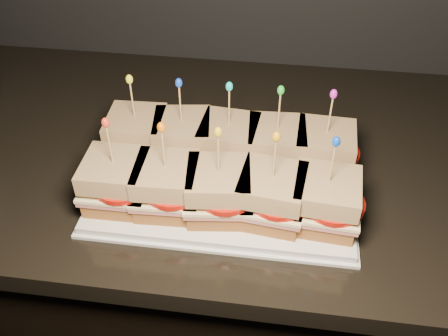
# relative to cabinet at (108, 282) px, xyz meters

# --- Properties ---
(cabinet) EXTENTS (2.29, 0.67, 0.91)m
(cabinet) POSITION_rel_cabinet_xyz_m (0.00, 0.00, 0.00)
(cabinet) COLOR black
(cabinet) RESTS_ON ground
(granite_slab) EXTENTS (2.33, 0.71, 0.04)m
(granite_slab) POSITION_rel_cabinet_xyz_m (0.00, 0.00, 0.47)
(granite_slab) COLOR black
(granite_slab) RESTS_ON cabinet
(platter) EXTENTS (0.44, 0.27, 0.02)m
(platter) POSITION_rel_cabinet_xyz_m (0.33, -0.13, 0.50)
(platter) COLOR white
(platter) RESTS_ON granite_slab
(platter_rim) EXTENTS (0.45, 0.28, 0.01)m
(platter_rim) POSITION_rel_cabinet_xyz_m (0.33, -0.13, 0.49)
(platter_rim) COLOR white
(platter_rim) RESTS_ON granite_slab
(sandwich_0_bread_bot) EXTENTS (0.10, 0.10, 0.03)m
(sandwich_0_bread_bot) POSITION_rel_cabinet_xyz_m (0.16, -0.07, 0.52)
(sandwich_0_bread_bot) COLOR brown
(sandwich_0_bread_bot) RESTS_ON platter
(sandwich_0_ham) EXTENTS (0.11, 0.11, 0.01)m
(sandwich_0_ham) POSITION_rel_cabinet_xyz_m (0.16, -0.07, 0.54)
(sandwich_0_ham) COLOR #CC595C
(sandwich_0_ham) RESTS_ON sandwich_0_bread_bot
(sandwich_0_cheese) EXTENTS (0.11, 0.11, 0.01)m
(sandwich_0_cheese) POSITION_rel_cabinet_xyz_m (0.16, -0.07, 0.55)
(sandwich_0_cheese) COLOR #FCECAA
(sandwich_0_cheese) RESTS_ON sandwich_0_ham
(sandwich_0_tomato) EXTENTS (0.10, 0.10, 0.01)m
(sandwich_0_tomato) POSITION_rel_cabinet_xyz_m (0.17, -0.07, 0.56)
(sandwich_0_tomato) COLOR red
(sandwich_0_tomato) RESTS_ON sandwich_0_cheese
(sandwich_0_bread_top) EXTENTS (0.10, 0.10, 0.03)m
(sandwich_0_bread_top) POSITION_rel_cabinet_xyz_m (0.16, -0.07, 0.58)
(sandwich_0_bread_top) COLOR brown
(sandwich_0_bread_top) RESTS_ON sandwich_0_tomato
(sandwich_0_pick) EXTENTS (0.00, 0.00, 0.09)m
(sandwich_0_pick) POSITION_rel_cabinet_xyz_m (0.16, -0.07, 0.62)
(sandwich_0_pick) COLOR tan
(sandwich_0_pick) RESTS_ON sandwich_0_bread_top
(sandwich_0_frill) EXTENTS (0.01, 0.01, 0.02)m
(sandwich_0_frill) POSITION_rel_cabinet_xyz_m (0.16, -0.07, 0.67)
(sandwich_0_frill) COLOR yellow
(sandwich_0_frill) RESTS_ON sandwich_0_pick
(sandwich_1_bread_bot) EXTENTS (0.11, 0.11, 0.03)m
(sandwich_1_bread_bot) POSITION_rel_cabinet_xyz_m (0.25, -0.07, 0.52)
(sandwich_1_bread_bot) COLOR brown
(sandwich_1_bread_bot) RESTS_ON platter
(sandwich_1_ham) EXTENTS (0.12, 0.12, 0.01)m
(sandwich_1_ham) POSITION_rel_cabinet_xyz_m (0.25, -0.07, 0.54)
(sandwich_1_ham) COLOR #CC595C
(sandwich_1_ham) RESTS_ON sandwich_1_bread_bot
(sandwich_1_cheese) EXTENTS (0.12, 0.12, 0.01)m
(sandwich_1_cheese) POSITION_rel_cabinet_xyz_m (0.25, -0.07, 0.55)
(sandwich_1_cheese) COLOR #FCECAA
(sandwich_1_cheese) RESTS_ON sandwich_1_ham
(sandwich_1_tomato) EXTENTS (0.10, 0.10, 0.01)m
(sandwich_1_tomato) POSITION_rel_cabinet_xyz_m (0.26, -0.07, 0.56)
(sandwich_1_tomato) COLOR red
(sandwich_1_tomato) RESTS_ON sandwich_1_cheese
(sandwich_1_bread_top) EXTENTS (0.11, 0.11, 0.03)m
(sandwich_1_bread_top) POSITION_rel_cabinet_xyz_m (0.25, -0.07, 0.58)
(sandwich_1_bread_top) COLOR brown
(sandwich_1_bread_top) RESTS_ON sandwich_1_tomato
(sandwich_1_pick) EXTENTS (0.00, 0.00, 0.09)m
(sandwich_1_pick) POSITION_rel_cabinet_xyz_m (0.25, -0.07, 0.62)
(sandwich_1_pick) COLOR tan
(sandwich_1_pick) RESTS_ON sandwich_1_bread_top
(sandwich_1_frill) EXTENTS (0.01, 0.01, 0.02)m
(sandwich_1_frill) POSITION_rel_cabinet_xyz_m (0.25, -0.07, 0.67)
(sandwich_1_frill) COLOR blue
(sandwich_1_frill) RESTS_ON sandwich_1_pick
(sandwich_2_bread_bot) EXTENTS (0.10, 0.10, 0.03)m
(sandwich_2_bread_bot) POSITION_rel_cabinet_xyz_m (0.33, -0.07, 0.52)
(sandwich_2_bread_bot) COLOR brown
(sandwich_2_bread_bot) RESTS_ON platter
(sandwich_2_ham) EXTENTS (0.11, 0.11, 0.01)m
(sandwich_2_ham) POSITION_rel_cabinet_xyz_m (0.33, -0.07, 0.54)
(sandwich_2_ham) COLOR #CC595C
(sandwich_2_ham) RESTS_ON sandwich_2_bread_bot
(sandwich_2_cheese) EXTENTS (0.12, 0.11, 0.01)m
(sandwich_2_cheese) POSITION_rel_cabinet_xyz_m (0.33, -0.07, 0.55)
(sandwich_2_cheese) COLOR #FCECAA
(sandwich_2_cheese) RESTS_ON sandwich_2_ham
(sandwich_2_tomato) EXTENTS (0.10, 0.10, 0.01)m
(sandwich_2_tomato) POSITION_rel_cabinet_xyz_m (0.34, -0.07, 0.56)
(sandwich_2_tomato) COLOR red
(sandwich_2_tomato) RESTS_ON sandwich_2_cheese
(sandwich_2_bread_top) EXTENTS (0.11, 0.11, 0.03)m
(sandwich_2_bread_top) POSITION_rel_cabinet_xyz_m (0.33, -0.07, 0.58)
(sandwich_2_bread_top) COLOR brown
(sandwich_2_bread_top) RESTS_ON sandwich_2_tomato
(sandwich_2_pick) EXTENTS (0.00, 0.00, 0.09)m
(sandwich_2_pick) POSITION_rel_cabinet_xyz_m (0.33, -0.07, 0.62)
(sandwich_2_pick) COLOR tan
(sandwich_2_pick) RESTS_ON sandwich_2_bread_top
(sandwich_2_frill) EXTENTS (0.01, 0.01, 0.02)m
(sandwich_2_frill) POSITION_rel_cabinet_xyz_m (0.33, -0.07, 0.67)
(sandwich_2_frill) COLOR #15C9C9
(sandwich_2_frill) RESTS_ON sandwich_2_pick
(sandwich_3_bread_bot) EXTENTS (0.10, 0.10, 0.03)m
(sandwich_3_bread_bot) POSITION_rel_cabinet_xyz_m (0.41, -0.07, 0.52)
(sandwich_3_bread_bot) COLOR brown
(sandwich_3_bread_bot) RESTS_ON platter
(sandwich_3_ham) EXTENTS (0.11, 0.11, 0.01)m
(sandwich_3_ham) POSITION_rel_cabinet_xyz_m (0.41, -0.07, 0.54)
(sandwich_3_ham) COLOR #CC595C
(sandwich_3_ham) RESTS_ON sandwich_3_bread_bot
(sandwich_3_cheese) EXTENTS (0.11, 0.11, 0.01)m
(sandwich_3_cheese) POSITION_rel_cabinet_xyz_m (0.41, -0.07, 0.55)
(sandwich_3_cheese) COLOR #FCECAA
(sandwich_3_cheese) RESTS_ON sandwich_3_ham
(sandwich_3_tomato) EXTENTS (0.10, 0.10, 0.01)m
(sandwich_3_tomato) POSITION_rel_cabinet_xyz_m (0.42, -0.07, 0.56)
(sandwich_3_tomato) COLOR red
(sandwich_3_tomato) RESTS_ON sandwich_3_cheese
(sandwich_3_bread_top) EXTENTS (0.10, 0.10, 0.03)m
(sandwich_3_bread_top) POSITION_rel_cabinet_xyz_m (0.41, -0.07, 0.58)
(sandwich_3_bread_top) COLOR brown
(sandwich_3_bread_top) RESTS_ON sandwich_3_tomato
(sandwich_3_pick) EXTENTS (0.00, 0.00, 0.09)m
(sandwich_3_pick) POSITION_rel_cabinet_xyz_m (0.41, -0.07, 0.62)
(sandwich_3_pick) COLOR tan
(sandwich_3_pick) RESTS_ON sandwich_3_bread_top
(sandwich_3_frill) EXTENTS (0.01, 0.01, 0.02)m
(sandwich_3_frill) POSITION_rel_cabinet_xyz_m (0.41, -0.07, 0.67)
(sandwich_3_frill) COLOR green
(sandwich_3_frill) RESTS_ON sandwich_3_pick
(sandwich_4_bread_bot) EXTENTS (0.10, 0.10, 0.03)m
(sandwich_4_bread_bot) POSITION_rel_cabinet_xyz_m (0.50, -0.07, 0.52)
(sandwich_4_bread_bot) COLOR brown
(sandwich_4_bread_bot) RESTS_ON platter
(sandwich_4_ham) EXTENTS (0.11, 0.11, 0.01)m
(sandwich_4_ham) POSITION_rel_cabinet_xyz_m (0.50, -0.07, 0.54)
(sandwich_4_ham) COLOR #CC595C
(sandwich_4_ham) RESTS_ON sandwich_4_bread_bot
(sandwich_4_cheese) EXTENTS (0.11, 0.11, 0.01)m
(sandwich_4_cheese) POSITION_rel_cabinet_xyz_m (0.50, -0.07, 0.55)
(sandwich_4_cheese) COLOR #FCECAA
(sandwich_4_cheese) RESTS_ON sandwich_4_ham
(sandwich_4_tomato) EXTENTS (0.10, 0.10, 0.01)m
(sandwich_4_tomato) POSITION_rel_cabinet_xyz_m (0.51, -0.07, 0.56)
(sandwich_4_tomato) COLOR red
(sandwich_4_tomato) RESTS_ON sandwich_4_cheese
(sandwich_4_bread_top) EXTENTS (0.10, 0.10, 0.03)m
(sandwich_4_bread_top) POSITION_rel_cabinet_xyz_m (0.50, -0.07, 0.58)
(sandwich_4_bread_top) COLOR brown
(sandwich_4_bread_top) RESTS_ON sandwich_4_tomato
(sandwich_4_pick) EXTENTS (0.00, 0.00, 0.09)m
(sandwich_4_pick) POSITION_rel_cabinet_xyz_m (0.50, -0.07, 0.62)
(sandwich_4_pick) COLOR tan
(sandwich_4_pick) RESTS_ON sandwich_4_bread_top
(sandwich_4_frill) EXTENTS (0.01, 0.01, 0.02)m
(sandwich_4_frill) POSITION_rel_cabinet_xyz_m (0.50, -0.07, 0.67)
(sandwich_4_frill) COLOR #CD22C6
(sandwich_4_frill) RESTS_ON sandwich_4_pick
(sandwich_5_bread_bot) EXTENTS (0.10, 0.10, 0.03)m
(sandwich_5_bread_bot) POSITION_rel_cabinet_xyz_m (0.16, -0.19, 0.52)
(sandwich_5_bread_bot) COLOR brown
(sandwich_5_bread_bot) RESTS_ON platter
(sandwich_5_ham) EXTENTS (0.11, 0.10, 0.01)m
(sandwich_5_ham) POSITION_rel_cabinet_xyz_m (0.16, -0.19, 0.54)
(sandwich_5_ham) COLOR #CC595C
(sandwich_5_ham) RESTS_ON sandwich_5_bread_bot
(sandwich_5_cheese) EXTENTS (0.11, 0.11, 0.01)m
(sandwich_5_cheese) POSITION_rel_cabinet_xyz_m (0.16, -0.19, 0.55)
(sandwich_5_cheese) COLOR #FCECAA
(sandwich_5_cheese) RESTS_ON sandwich_5_ham
(sandwich_5_tomato) EXTENTS (0.10, 0.10, 0.01)m
(sandwich_5_tomato) POSITION_rel_cabinet_xyz_m (0.17, -0.20, 0.56)
(sandwich_5_tomato) COLOR red
(sandwich_5_tomato) RESTS_ON sandwich_5_cheese
(sandwich_5_bread_top) EXTENTS (0.10, 0.10, 0.03)m
(sandwich_5_bread_top) POSITION_rel_cabinet_xyz_m (0.16, -0.19, 0.58)
(sandwich_5_bread_top) COLOR brown
(sandwich_5_bread_top) RESTS_ON sandwich_5_tomato
(sandwich_5_pick) EXTENTS (0.00, 0.00, 0.09)m
(sandwich_5_pick) POSITION_rel_cabinet_xyz_m (0.16, -0.19, 0.62)
(sandwich_5_pick) COLOR tan
(sandwich_5_pick) RESTS_ON sandwich_5_bread_top
(sandwich_5_frill) EXTENTS (0.01, 0.01, 0.02)m
(sandwich_5_frill) POSITION_rel_cabinet_xyz_m (0.16, -0.19, 0.67)
(sandwich_5_frill) COLOR red
(sandwich_5_frill) RESTS_ON sandwich_5_pick
(sandwich_6_bread_bot) EXTENTS (0.10, 0.10, 0.03)m
(sandwich_6_bread_bot) POSITION_rel_cabinet_xyz_m (0.25, -0.19, 0.52)
(sandwich_6_bread_bot) COLOR brown
(sandwich_6_bread_bot) RESTS_ON platter
(sandwich_6_ham) EXTENTS (0.11, 0.11, 0.01)m
(sandwich_6_ham) POSITION_rel_cabinet_xyz_m (0.25, -0.19, 0.54)
(sandwich_6_ham) COLOR #CC595C
(sandwich_6_ham) RESTS_ON sandwich_6_bread_bot
(sandwich_6_cheese) EXTENTS (0.11, 0.11, 0.01)m
(sandwich_6_cheese) POSITION_rel_cabinet_xyz_m (0.25, -0.19, 0.55)
(sandwich_6_cheese) COLOR #FCECAA
(sandwich_6_cheese) RESTS_ON sandwich_6_ham
(sandwich_6_tomato) EXTENTS (0.10, 0.10, 0.01)m
(sandwich_6_tomato) POSITION_rel_cabinet_xyz_m (0.26, -0.20, 0.56)
(sandwich_6_tomato) COLOR red
(sandwich_6_tomato) RESTS_ON sandwich_6_cheese
(sandwich_6_bread_top) EXTENTS (0.10, 0.10, 0.03)m
(sandwich_6_bread_top) POSITION_rel_cabinet_xyz_m (0.25, -0.19, 0.58)
(sandwich_6_bread_top) COLOR brown
(sandwich_6_bread_top) RESTS_ON sandwich_6_tomato
(sandwich_6_pick) EXTENTS (0.00, 0.00, 0.09)m
(sandwich_6_pick) POSITION_rel_cabinet_xyz_m (0.25, -0.19, 0.62)
(sandwich_6_pick) COLOR tan
(sandwich_6_pick) RESTS_ON sandwich_6_bread_top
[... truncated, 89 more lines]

